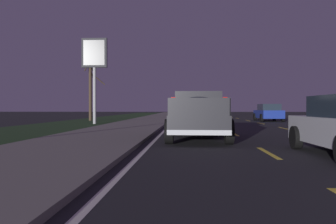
{
  "coord_description": "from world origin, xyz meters",
  "views": [
    {
      "loc": [
        -0.53,
        3.93,
        1.23
      ],
      "look_at": [
        12.5,
        4.66,
        1.06
      ],
      "focal_mm": 37.11,
      "sensor_mm": 36.0,
      "label": 1
    }
  ],
  "objects": [
    {
      "name": "ground",
      "position": [
        27.0,
        0.0,
        0.0
      ],
      "size": [
        144.0,
        144.0,
        0.0
      ],
      "primitive_type": "plane",
      "color": "black"
    },
    {
      "name": "sedan_blue",
      "position": [
        31.08,
        -3.35,
        0.78
      ],
      "size": [
        4.4,
        2.02,
        1.54
      ],
      "color": "navy",
      "rests_on": "ground"
    },
    {
      "name": "gas_price_sign",
      "position": [
        25.12,
        10.89,
        4.8
      ],
      "size": [
        0.27,
        1.9,
        6.42
      ],
      "color": "#99999E",
      "rests_on": "ground"
    },
    {
      "name": "sidewalk_shoulder",
      "position": [
        27.0,
        7.45,
        0.06
      ],
      "size": [
        108.0,
        4.0,
        0.12
      ],
      "primitive_type": "cube",
      "color": "slate",
      "rests_on": "ground"
    },
    {
      "name": "grass_verge",
      "position": [
        27.0,
        12.45,
        0.0
      ],
      "size": [
        108.0,
        6.0,
        0.01
      ],
      "primitive_type": "cube",
      "color": "#1E3819",
      "rests_on": "ground"
    },
    {
      "name": "pickup_truck",
      "position": [
        12.96,
        3.5,
        0.98
      ],
      "size": [
        5.47,
        2.37,
        1.87
      ],
      "color": "#232328",
      "rests_on": "ground"
    },
    {
      "name": "bare_tree_far",
      "position": [
        31.38,
        12.95,
        3.04
      ],
      "size": [
        1.62,
        1.59,
        5.76
      ],
      "color": "#423323",
      "rests_on": "ground"
    },
    {
      "name": "lane_markings",
      "position": [
        29.6,
        3.09,
        0.0
      ],
      "size": [
        108.0,
        7.04,
        0.01
      ],
      "color": "yellow",
      "rests_on": "ground"
    }
  ]
}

